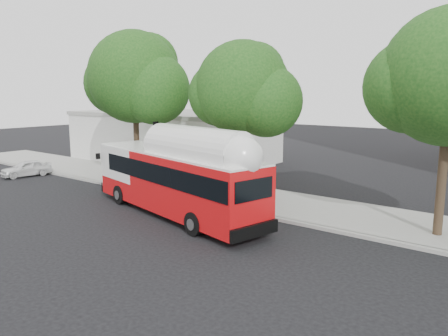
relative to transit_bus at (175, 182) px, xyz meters
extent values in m
plane|color=black|center=(1.80, -1.62, -1.66)|extent=(120.00, 120.00, 0.00)
cube|color=gray|center=(1.80, 4.88, -1.58)|extent=(60.00, 5.00, 0.15)
cube|color=gray|center=(1.80, 2.28, -1.58)|extent=(60.00, 0.30, 0.15)
cube|color=#9E1911|center=(-1.20, 2.28, -1.58)|extent=(10.00, 0.32, 0.16)
cylinder|color=#2D2116|center=(-7.20, 3.88, 1.38)|extent=(0.36, 0.36, 6.08)
sphere|color=#144112|center=(-7.20, 3.88, 5.18)|extent=(5.80, 5.80, 5.80)
sphere|color=#144112|center=(-5.60, 4.08, 4.42)|extent=(4.35, 4.35, 4.35)
cylinder|color=#2D2116|center=(0.80, 4.38, 1.06)|extent=(0.36, 0.36, 5.44)
sphere|color=#144112|center=(0.80, 4.38, 4.46)|extent=(5.00, 5.00, 5.00)
sphere|color=#144112|center=(2.18, 4.58, 3.78)|extent=(3.75, 3.75, 3.75)
cylinder|color=#2D2116|center=(10.80, 4.18, 1.22)|extent=(0.36, 0.36, 5.76)
cube|color=silver|center=(-12.20, 12.38, 0.34)|extent=(16.00, 10.00, 4.00)
cube|color=gray|center=(-12.20, 12.38, 2.44)|extent=(16.20, 10.20, 0.30)
cube|color=red|center=(-0.08, 0.02, 0.01)|extent=(11.37, 4.78, 2.69)
cube|color=black|center=(0.37, -0.08, 0.57)|extent=(10.30, 4.59, 0.88)
cube|color=white|center=(-0.08, 0.02, 1.39)|extent=(11.36, 4.71, 0.09)
cube|color=white|center=(1.73, -0.39, 1.63)|extent=(6.19, 3.10, 0.51)
cube|color=black|center=(-6.00, 1.34, -1.19)|extent=(1.09, 1.79, 0.06)
imported|color=navy|center=(-6.00, 1.34, -0.75)|extent=(0.89, 1.67, 0.84)
imported|color=silver|center=(-15.36, 0.70, -1.08)|extent=(3.57, 1.95, 1.15)
cylinder|color=#B31B13|center=(-4.17, 2.75, 0.35)|extent=(0.12, 0.12, 4.00)
cube|color=black|center=(-4.17, 2.75, 2.45)|extent=(0.05, 0.40, 0.25)
camera|label=1|loc=(14.43, -14.74, 4.24)|focal=35.00mm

